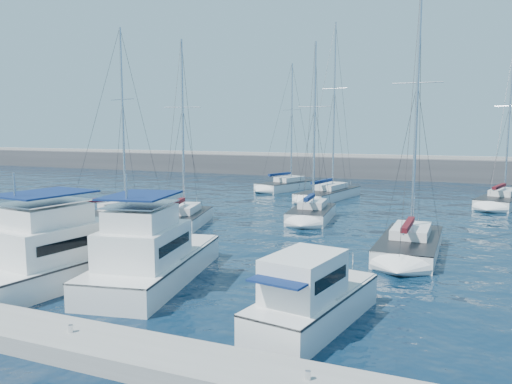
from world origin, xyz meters
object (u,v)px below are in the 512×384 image
at_px(motor_yacht_stbd_inner, 151,259).
at_px(sailboat_mid_c, 312,213).
at_px(motor_yacht_port_inner, 66,255).
at_px(sailboat_back_c, 502,200).
at_px(sailboat_back_a, 287,185).
at_px(sailboat_back_b, 329,194).
at_px(sailboat_mid_b, 182,219).
at_px(sailboat_mid_d, 410,244).
at_px(motor_yacht_stbd_outer, 311,301).
at_px(sailboat_mid_a, 119,216).
at_px(motor_yacht_port_outer, 30,233).

height_order(motor_yacht_stbd_inner, sailboat_mid_c, sailboat_mid_c).
relative_size(motor_yacht_port_inner, sailboat_back_c, 0.73).
xyz_separation_m(sailboat_back_a, sailboat_back_b, (6.55, -5.71, 0.02)).
height_order(sailboat_mid_b, sailboat_back_b, sailboat_back_b).
distance_m(sailboat_mid_d, sailboat_back_a, 31.15).
xyz_separation_m(sailboat_mid_d, sailboat_back_a, (-16.69, 26.30, -0.00)).
xyz_separation_m(motor_yacht_port_inner, motor_yacht_stbd_inner, (4.16, 1.03, 0.00)).
relative_size(sailboat_mid_b, sailboat_mid_c, 0.98).
relative_size(motor_yacht_stbd_outer, sailboat_mid_a, 0.47).
distance_m(motor_yacht_stbd_inner, sailboat_back_a, 37.25).
height_order(sailboat_mid_a, sailboat_mid_d, sailboat_mid_d).
xyz_separation_m(motor_yacht_stbd_outer, sailboat_mid_a, (-19.54, 13.97, -0.41)).
distance_m(motor_yacht_stbd_inner, sailboat_mid_d, 14.88).
distance_m(motor_yacht_stbd_outer, sailboat_mid_c, 21.59).
bearing_deg(motor_yacht_port_outer, sailboat_back_b, 58.76).
distance_m(sailboat_mid_a, sailboat_mid_b, 5.33).
bearing_deg(motor_yacht_stbd_inner, motor_yacht_stbd_outer, -25.05).
bearing_deg(sailboat_back_c, motor_yacht_stbd_outer, -88.25).
distance_m(sailboat_mid_a, sailboat_mid_c, 15.06).
relative_size(sailboat_mid_a, sailboat_mid_c, 1.06).
bearing_deg(sailboat_back_c, sailboat_back_b, -158.62).
distance_m(sailboat_mid_c, sailboat_back_c, 20.24).
relative_size(sailboat_mid_d, sailboat_back_a, 1.04).
bearing_deg(motor_yacht_port_outer, sailboat_back_a, 72.58).
height_order(motor_yacht_port_outer, motor_yacht_stbd_outer, same).
bearing_deg(motor_yacht_port_inner, sailboat_mid_d, 45.79).
bearing_deg(motor_yacht_port_inner, sailboat_back_b, 89.73).
xyz_separation_m(motor_yacht_stbd_inner, sailboat_mid_b, (-5.87, 12.41, -0.62)).
bearing_deg(sailboat_back_c, sailboat_mid_a, -127.88).
bearing_deg(motor_yacht_port_outer, motor_yacht_port_inner, -40.52).
bearing_deg(sailboat_back_a, sailboat_back_c, 9.62).
height_order(motor_yacht_port_inner, sailboat_back_a, sailboat_back_a).
bearing_deg(sailboat_back_a, sailboat_mid_c, -45.75).
relative_size(sailboat_mid_c, sailboat_mid_d, 0.91).
relative_size(motor_yacht_stbd_inner, sailboat_back_b, 0.55).
xyz_separation_m(motor_yacht_stbd_inner, sailboat_back_c, (16.70, 32.81, -0.62)).
distance_m(sailboat_mid_a, sailboat_mid_d, 21.79).
bearing_deg(sailboat_back_b, sailboat_back_c, 16.54).
distance_m(motor_yacht_port_inner, sailboat_back_c, 39.75).
height_order(sailboat_mid_a, sailboat_mid_c, sailboat_mid_a).
xyz_separation_m(motor_yacht_port_outer, sailboat_back_c, (27.29, 30.03, -0.43)).
bearing_deg(sailboat_back_c, sailboat_mid_c, -120.19).
bearing_deg(sailboat_mid_b, motor_yacht_stbd_outer, -60.74).
distance_m(sailboat_mid_b, sailboat_back_c, 30.42).
height_order(sailboat_mid_c, sailboat_back_a, sailboat_back_a).
distance_m(motor_yacht_port_inner, motor_yacht_stbd_inner, 4.29).
distance_m(sailboat_mid_b, sailboat_back_a, 24.33).
distance_m(motor_yacht_stbd_outer, sailboat_mid_d, 12.78).
height_order(motor_yacht_stbd_inner, motor_yacht_stbd_outer, motor_yacht_stbd_inner).
relative_size(motor_yacht_stbd_inner, sailboat_back_a, 0.67).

